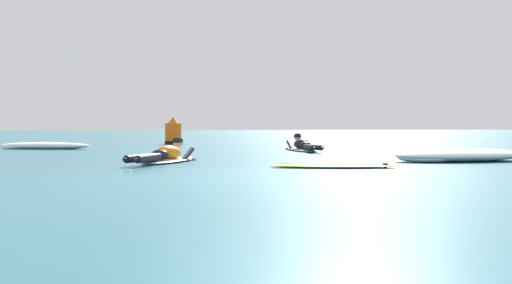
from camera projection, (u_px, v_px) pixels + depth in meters
The scene contains 7 objects.
ground_plane at pixel (203, 148), 18.01m from camera, with size 120.00×120.00×0.00m, color #2D6B7A.
surfer_near at pixel (165, 156), 11.14m from camera, with size 1.48×2.44×0.53m.
surfer_far at pixel (303, 146), 16.08m from camera, with size 0.69×2.75×0.54m.
drifting_surfboard at pixel (333, 166), 9.85m from camera, with size 2.22×0.99×0.16m.
whitewater_front at pixel (45, 146), 17.35m from camera, with size 2.88×1.26×0.21m.
whitewater_mid_left at pixel (462, 155), 11.61m from camera, with size 3.00×1.28×0.26m.
channel_marker_buoy at pixel (173, 133), 21.78m from camera, with size 0.65×0.65×1.02m.
Camera 1 is at (-0.99, -8.05, 0.74)m, focal length 40.52 mm.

